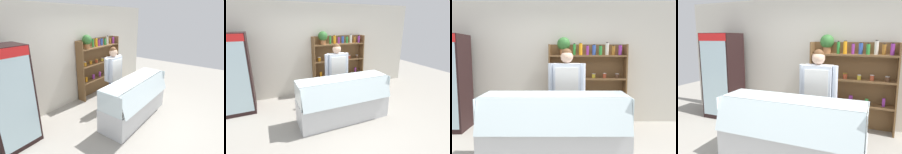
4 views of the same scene
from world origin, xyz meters
The scene contains 5 objects.
back_wall centered at (0.00, 2.00, 1.35)m, with size 6.80×0.10×2.70m, color beige.
drinks_fridge centered at (-2.19, 1.46, 0.97)m, with size 0.76×0.65×1.95m.
shelving_unit centered at (0.63, 1.80, 1.08)m, with size 1.67×0.29×1.91m.
deli_display_case centered at (0.05, 0.08, 0.31)m, with size 2.06×0.72×1.01m.
shop_clerk centered at (0.23, 0.87, 0.99)m, with size 0.66×0.25×1.66m.
Camera 4 is at (1.13, -2.64, 1.84)m, focal length 35.00 mm.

